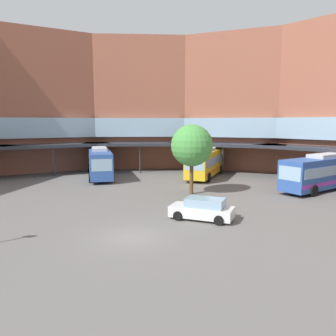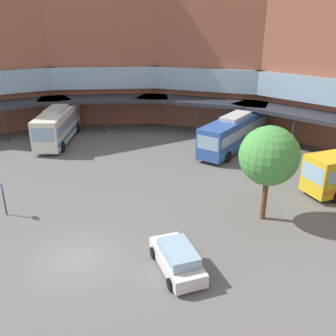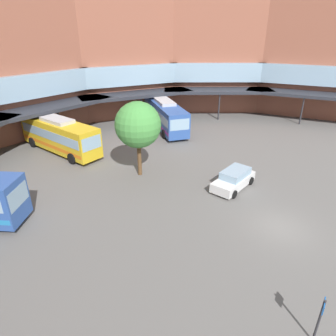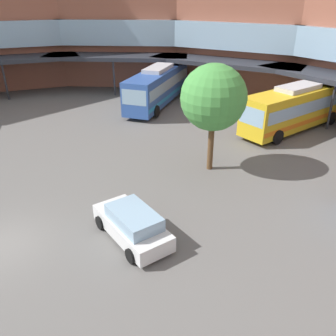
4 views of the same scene
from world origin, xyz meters
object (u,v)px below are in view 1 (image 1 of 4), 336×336
Objects in this scene: parked_car at (203,209)px; plaza_tree at (192,146)px; bus_3 at (100,162)px; bus_0 at (325,171)px; bus_2 at (206,162)px.

plaza_tree is at bearing -66.54° from parked_car.
bus_3 is at bearing -37.24° from parked_car.
bus_2 reaches higher than bus_0.
bus_2 is 0.91× the size of bus_3.
parked_car is at bearing 13.25° from bus_2.
bus_3 is 1.81× the size of plaza_tree.
plaza_tree is at bearing 6.46° from bus_2.
bus_2 is 2.32× the size of parked_car.
bus_0 reaches higher than parked_car.
bus_0 is at bearing 18.30° from plaza_tree.
parked_car is 0.71× the size of plaza_tree.
plaza_tree reaches higher than bus_0.
bus_2 is at bearing 75.49° from bus_3.
bus_0 is at bearing 75.66° from bus_2.
bus_3 is 21.58m from parked_car.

